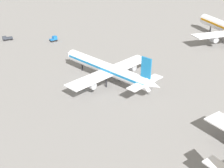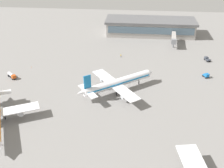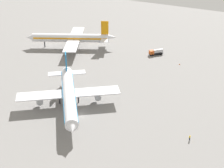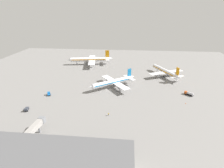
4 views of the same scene
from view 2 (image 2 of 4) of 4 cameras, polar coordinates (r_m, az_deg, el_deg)
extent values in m
plane|color=gray|center=(134.86, 2.33, -0.36)|extent=(288.00, 288.00, 0.00)
cube|color=#9E9993|center=(204.75, 7.96, 11.54)|extent=(61.76, 21.02, 9.43)
cube|color=#4C6070|center=(194.15, 8.07, 10.94)|extent=(59.29, 0.30, 4.85)
cube|color=#59595B|center=(203.16, 8.07, 12.98)|extent=(64.23, 21.86, 1.62)
cylinder|color=#A5A8AD|center=(117.25, -18.50, -5.47)|extent=(3.95, 5.09, 2.15)
cylinder|color=black|center=(119.32, -21.42, -6.32)|extent=(0.47, 0.47, 2.73)
cylinder|color=white|center=(128.06, 1.26, 0.30)|extent=(30.45, 24.39, 3.88)
cone|color=white|center=(138.02, 7.84, 2.31)|extent=(5.32, 5.28, 3.69)
cone|color=white|center=(119.93, -6.31, -1.77)|extent=(5.74, 5.40, 3.10)
cube|color=#1972B2|center=(127.92, 1.26, 0.42)|extent=(29.37, 23.60, 0.70)
cube|color=white|center=(127.42, 0.59, -0.05)|extent=(24.73, 30.11, 0.35)
cylinder|color=#A5A8AD|center=(135.09, -1.53, 1.12)|extent=(4.94, 4.47, 2.13)
cylinder|color=#A5A8AD|center=(121.42, 2.96, -2.48)|extent=(4.94, 4.47, 2.13)
cube|color=white|center=(121.09, -5.06, -1.47)|extent=(10.61, 12.59, 0.28)
cube|color=#1972B2|center=(118.76, -5.16, 0.45)|extent=(2.95, 2.38, 6.21)
cylinder|color=black|center=(135.96, 5.62, 0.43)|extent=(0.47, 0.47, 2.72)
cylinder|color=black|center=(130.68, -0.53, -0.71)|extent=(0.47, 0.47, 2.72)
cylinder|color=black|center=(126.16, 0.93, -1.92)|extent=(0.47, 0.47, 2.72)
cube|color=black|center=(150.47, 18.93, 1.55)|extent=(3.11, 3.71, 0.30)
cube|color=#1966B2|center=(149.58, 19.15, 1.75)|extent=(2.50, 2.45, 1.60)
cube|color=#3F596B|center=(148.90, 19.36, 1.72)|extent=(1.47, 0.77, 0.90)
cube|color=#1966B2|center=(150.89, 18.75, 1.83)|extent=(2.32, 2.09, 0.50)
cylinder|color=black|center=(150.36, 19.46, 1.36)|extent=(0.62, 0.85, 0.80)
cylinder|color=black|center=(149.22, 18.89, 1.25)|extent=(0.62, 0.85, 0.80)
cylinder|color=black|center=(151.85, 18.95, 1.74)|extent=(0.62, 0.85, 0.80)
cylinder|color=black|center=(150.72, 18.38, 1.63)|extent=(0.62, 0.85, 0.80)
cube|color=black|center=(151.00, -20.09, 1.43)|extent=(5.96, 5.62, 0.30)
cube|color=#BF4C19|center=(148.69, -19.79, 1.46)|extent=(2.61, 2.62, 1.60)
cube|color=#3F596B|center=(147.87, -19.68, 1.46)|extent=(1.12, 1.24, 0.90)
cylinder|color=#B7B7BC|center=(151.30, -20.30, 1.90)|extent=(4.55, 4.34, 1.80)
cylinder|color=black|center=(149.52, -19.40, 1.21)|extent=(0.80, 0.76, 0.80)
cylinder|color=black|center=(148.92, -20.05, 0.97)|extent=(0.80, 0.76, 0.80)
cylinder|color=black|center=(153.22, -20.11, 1.78)|extent=(0.80, 0.76, 0.80)
cylinder|color=black|center=(152.64, -20.75, 1.55)|extent=(0.80, 0.76, 0.80)
cube|color=black|center=(169.94, 19.20, 4.76)|extent=(3.13, 4.77, 0.30)
cube|color=#333842|center=(170.65, 19.03, 5.17)|extent=(2.35, 2.29, 1.20)
cube|color=#3F596B|center=(171.19, 18.92, 5.36)|extent=(1.55, 0.55, 0.67)
cube|color=#333842|center=(169.07, 19.37, 4.77)|extent=(2.59, 3.05, 0.60)
cylinder|color=black|center=(170.72, 18.67, 4.91)|extent=(0.53, 0.85, 0.80)
cylinder|color=black|center=(171.66, 19.22, 4.95)|extent=(0.53, 0.85, 0.80)
cylinder|color=black|center=(168.34, 19.16, 4.48)|extent=(0.53, 0.85, 0.80)
cylinder|color=black|center=(169.29, 19.72, 4.52)|extent=(0.53, 0.85, 0.80)
cylinder|color=#1E2338|center=(165.69, 1.87, 5.79)|extent=(0.41, 0.41, 0.85)
cylinder|color=yellow|center=(165.40, 1.87, 6.02)|extent=(0.48, 0.48, 0.60)
sphere|color=tan|center=(165.24, 1.87, 6.15)|extent=(0.22, 0.22, 0.22)
cylinder|color=yellow|center=(165.32, 1.95, 6.00)|extent=(0.10, 0.10, 0.54)
cylinder|color=yellow|center=(165.49, 1.79, 6.03)|extent=(0.10, 0.10, 0.54)
cube|color=#9E9993|center=(187.47, 12.74, 9.54)|extent=(4.03, 15.58, 2.80)
cylinder|color=slate|center=(183.55, 12.64, 8.01)|extent=(0.90, 0.90, 3.80)
cube|color=slate|center=(179.30, 12.76, 8.61)|extent=(3.33, 2.68, 3.08)
cone|color=#EA590C|center=(159.35, -16.46, 3.46)|extent=(0.44, 0.44, 0.60)
camera|label=1|loc=(157.32, -33.26, 16.38)|focal=47.40mm
camera|label=3|loc=(182.85, 30.59, 23.10)|focal=54.50mm
camera|label=4|loc=(238.91, 0.84, 27.21)|focal=28.23mm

